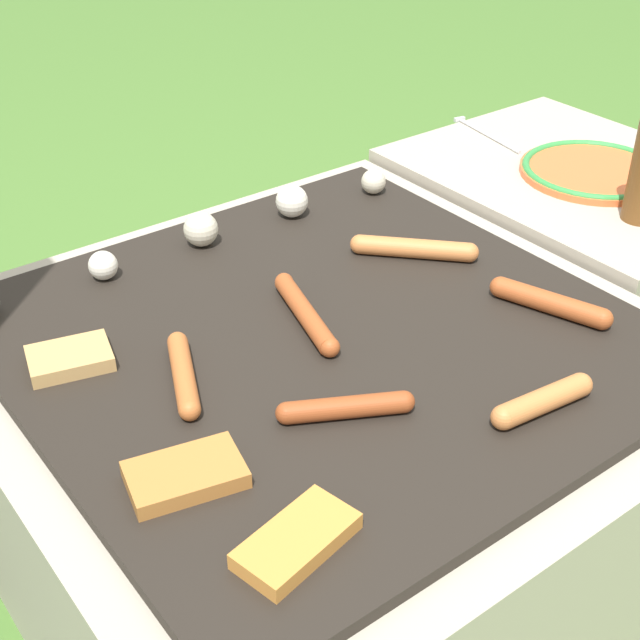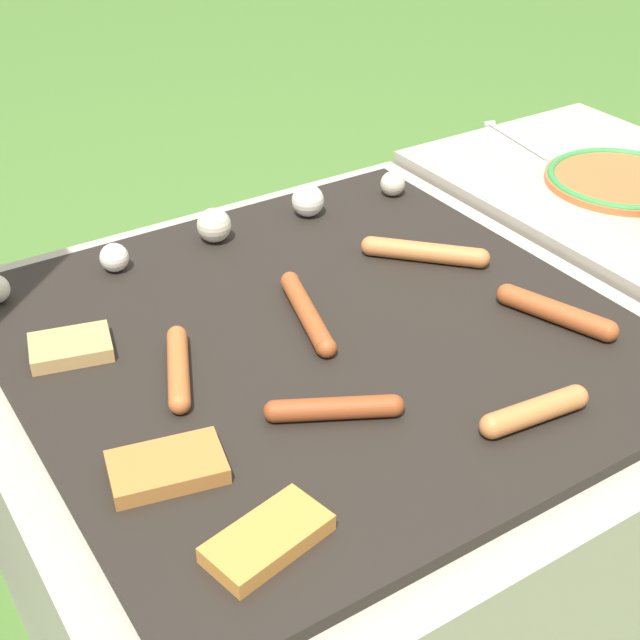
{
  "view_description": "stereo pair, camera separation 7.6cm",
  "coord_description": "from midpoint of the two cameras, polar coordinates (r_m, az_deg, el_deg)",
  "views": [
    {
      "loc": [
        -0.6,
        -0.8,
        1.09
      ],
      "look_at": [
        0.0,
        0.0,
        0.43
      ],
      "focal_mm": 50.0,
      "sensor_mm": 36.0,
      "label": 1
    },
    {
      "loc": [
        -0.54,
        -0.84,
        1.09
      ],
      "look_at": [
        0.0,
        0.0,
        0.43
      ],
      "focal_mm": 50.0,
      "sensor_mm": 36.0,
      "label": 2
    }
  ],
  "objects": [
    {
      "name": "sausage_back_center",
      "position": [
        1.38,
        4.47,
        4.57
      ],
      "size": [
        0.15,
        0.15,
        0.03
      ],
      "color": "#C6753D",
      "rests_on": "grill"
    },
    {
      "name": "sausage_front_center",
      "position": [
        1.28,
        12.85,
        1.07
      ],
      "size": [
        0.08,
        0.17,
        0.03
      ],
      "color": "#A34C23",
      "rests_on": "grill"
    },
    {
      "name": "bread_slice_left",
      "position": [
        1.2,
        -17.49,
        -2.4
      ],
      "size": [
        0.12,
        0.1,
        0.02
      ],
      "color": "tan",
      "rests_on": "grill"
    },
    {
      "name": "sausage_front_right",
      "position": [
        1.06,
        -0.41,
        -5.67
      ],
      "size": [
        0.15,
        0.09,
        0.03
      ],
      "color": "#93421E",
      "rests_on": "grill"
    },
    {
      "name": "grill",
      "position": [
        1.34,
        -1.65,
        -8.22
      ],
      "size": [
        0.9,
        0.9,
        0.41
      ],
      "color": "#A89E8C",
      "rests_on": "ground_plane"
    },
    {
      "name": "sausage_mid_left",
      "position": [
        1.09,
        12.13,
        -5.12
      ],
      "size": [
        0.15,
        0.04,
        0.03
      ],
      "color": "#C6753D",
      "rests_on": "grill"
    },
    {
      "name": "ground_plane",
      "position": [
        1.48,
        -1.52,
        -14.14
      ],
      "size": [
        14.0,
        14.0,
        0.0
      ],
      "primitive_type": "plane",
      "color": "#47702D"
    },
    {
      "name": "sausage_mid_right",
      "position": [
        1.23,
        -2.7,
        0.42
      ],
      "size": [
        0.07,
        0.2,
        0.03
      ],
      "color": "#A34C23",
      "rests_on": "grill"
    },
    {
      "name": "side_ledge",
      "position": [
        1.83,
        14.26,
        3.37
      ],
      "size": [
        0.51,
        0.63,
        0.41
      ],
      "color": "#A89E8C",
      "rests_on": "ground_plane"
    },
    {
      "name": "bread_slice_center",
      "position": [
        0.99,
        -10.82,
        -9.76
      ],
      "size": [
        0.14,
        0.1,
        0.02
      ],
      "color": "#B27033",
      "rests_on": "grill"
    },
    {
      "name": "fork_utensil",
      "position": [
        1.87,
        9.3,
        11.72
      ],
      "size": [
        0.05,
        0.2,
        0.01
      ],
      "color": "silver",
      "rests_on": "side_ledge"
    },
    {
      "name": "plate_colorful",
      "position": [
        1.72,
        15.94,
        9.16
      ],
      "size": [
        0.27,
        0.27,
        0.02
      ],
      "color": "orange",
      "rests_on": "side_ledge"
    },
    {
      "name": "mushroom_row",
      "position": [
        1.44,
        -8.06,
        5.93
      ],
      "size": [
        0.73,
        0.07,
        0.06
      ],
      "color": "beige",
      "rests_on": "grill"
    },
    {
      "name": "bread_slice_right",
      "position": [
        0.91,
        -3.96,
        -13.99
      ],
      "size": [
        0.14,
        0.09,
        0.02
      ],
      "color": "#D18438",
      "rests_on": "grill"
    },
    {
      "name": "sausage_back_left",
      "position": [
        1.13,
        -10.67,
        -3.47
      ],
      "size": [
        0.09,
        0.16,
        0.03
      ],
      "color": "#B7602D",
      "rests_on": "grill"
    }
  ]
}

